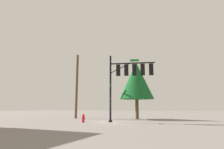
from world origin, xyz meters
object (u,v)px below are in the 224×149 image
object	(u,v)px
tree_near	(136,80)
fire_hydrant	(83,118)
utility_pole	(77,85)
signal_pole_assembly	(129,74)

from	to	relation	value
tree_near	fire_hydrant	bearing A→B (deg)	-115.41
utility_pole	signal_pole_assembly	bearing A→B (deg)	-21.56
fire_hydrant	utility_pole	bearing A→B (deg)	130.47
signal_pole_assembly	tree_near	bearing A→B (deg)	98.33
fire_hydrant	tree_near	xyz separation A→B (m)	(3.42, 7.19, 4.53)
tree_near	signal_pole_assembly	bearing A→B (deg)	-81.67
signal_pole_assembly	utility_pole	size ratio (longest dim) A/B	0.78
utility_pole	tree_near	size ratio (longest dim) A/B	1.20
signal_pole_assembly	tree_near	size ratio (longest dim) A/B	0.94
signal_pole_assembly	utility_pole	xyz separation A→B (m)	(-8.85, 3.50, -0.36)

